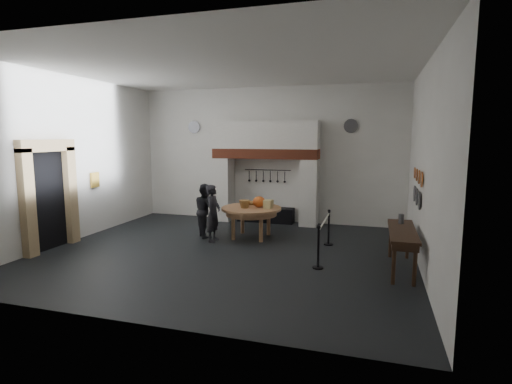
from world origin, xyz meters
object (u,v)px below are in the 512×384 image
(visitor_far, at_px, (206,210))
(side_table, at_px, (402,231))
(visitor_near, at_px, (213,213))
(iron_range, at_px, (266,215))
(work_table, at_px, (251,209))
(barrier_post_far, at_px, (329,228))
(barrier_post_near, at_px, (318,248))

(visitor_far, relative_size, side_table, 0.70)
(visitor_near, relative_size, side_table, 0.71)
(iron_range, xyz_separation_m, work_table, (0.15, -2.12, 0.59))
(side_table, bearing_deg, work_table, 155.93)
(barrier_post_far, bearing_deg, side_table, -42.61)
(visitor_near, bearing_deg, visitor_far, 44.59)
(visitor_far, xyz_separation_m, side_table, (5.23, -1.48, 0.10))
(work_table, distance_m, visitor_far, 1.32)
(side_table, bearing_deg, iron_range, 136.51)
(visitor_far, distance_m, side_table, 5.44)
(barrier_post_near, bearing_deg, side_table, 13.05)
(iron_range, relative_size, visitor_near, 1.21)
(visitor_far, xyz_separation_m, barrier_post_near, (3.50, -1.88, -0.32))
(iron_range, xyz_separation_m, side_table, (4.10, -3.89, 0.62))
(side_table, bearing_deg, visitor_far, 164.20)
(visitor_near, bearing_deg, barrier_post_near, -116.00)
(side_table, distance_m, barrier_post_far, 2.40)
(visitor_far, bearing_deg, iron_range, -63.84)
(barrier_post_far, bearing_deg, visitor_far, -178.09)
(barrier_post_far, bearing_deg, visitor_near, -170.53)
(barrier_post_near, bearing_deg, barrier_post_far, 90.00)
(iron_range, height_order, barrier_post_far, barrier_post_far)
(iron_range, distance_m, visitor_near, 2.95)
(barrier_post_near, bearing_deg, visitor_far, 151.70)
(work_table, relative_size, barrier_post_near, 1.89)
(iron_range, bearing_deg, visitor_near, -104.65)
(iron_range, distance_m, side_table, 5.69)
(iron_range, bearing_deg, work_table, -85.94)
(side_table, bearing_deg, visitor_near, 167.40)
(work_table, height_order, barrier_post_near, barrier_post_near)
(iron_range, height_order, visitor_near, visitor_near)
(work_table, xyz_separation_m, barrier_post_far, (2.21, -0.17, -0.39))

